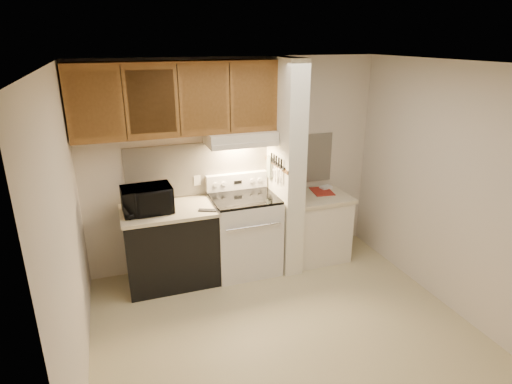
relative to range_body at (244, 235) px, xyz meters
name	(u,v)px	position (x,y,z in m)	size (l,w,h in m)	color
floor	(280,323)	(0.00, -1.16, -0.46)	(3.60, 3.60, 0.00)	#C5B789
ceiling	(286,63)	(0.00, -1.16, 2.04)	(3.60, 3.60, 0.00)	white
wall_back	(235,164)	(0.00, 0.34, 0.79)	(3.60, 0.02, 2.50)	beige
wall_left	(67,237)	(-1.80, -1.16, 0.79)	(0.02, 3.00, 2.50)	beige
wall_right	(444,186)	(1.80, -1.16, 0.79)	(0.02, 3.00, 2.50)	beige
backsplash	(235,166)	(0.00, 0.33, 0.78)	(2.60, 0.02, 0.63)	beige
range_body	(244,235)	(0.00, 0.00, 0.00)	(0.76, 0.65, 0.92)	silver
oven_window	(253,243)	(0.00, -0.32, 0.04)	(0.50, 0.01, 0.30)	black
oven_handle	(254,227)	(0.00, -0.35, 0.26)	(0.02, 0.02, 0.65)	silver
cooktop	(244,198)	(0.00, 0.00, 0.48)	(0.74, 0.64, 0.03)	black
range_backguard	(237,181)	(0.00, 0.28, 0.59)	(0.76, 0.08, 0.20)	silver
range_display	(238,182)	(0.00, 0.24, 0.59)	(0.10, 0.01, 0.04)	black
range_knob_left_outer	(215,185)	(-0.28, 0.24, 0.59)	(0.05, 0.05, 0.02)	silver
range_knob_left_inner	(224,184)	(-0.18, 0.24, 0.59)	(0.05, 0.05, 0.02)	silver
range_knob_right_inner	(252,181)	(0.18, 0.24, 0.59)	(0.05, 0.05, 0.02)	silver
range_knob_right_outer	(260,180)	(0.28, 0.24, 0.59)	(0.05, 0.05, 0.02)	silver
dishwasher_front	(171,247)	(-0.88, 0.01, -0.03)	(1.00, 0.63, 0.87)	black
left_countertop	(168,211)	(-0.88, 0.01, 0.43)	(1.04, 0.67, 0.04)	beige
spoon_rest	(208,210)	(-0.48, -0.19, 0.46)	(0.20, 0.06, 0.01)	black
teal_jar	(135,210)	(-1.23, -0.01, 0.49)	(0.08, 0.08, 0.09)	#216554
outlet	(197,181)	(-0.48, 0.32, 0.64)	(0.08, 0.01, 0.12)	silver
microwave	(147,200)	(-1.10, -0.01, 0.60)	(0.52, 0.36, 0.29)	black
partition_pillar	(285,168)	(0.51, -0.01, 0.79)	(0.22, 0.70, 2.50)	#EEE8CF
pillar_trim	(276,165)	(0.39, -0.01, 0.84)	(0.01, 0.70, 0.04)	brown
knife_strip	(277,164)	(0.39, -0.06, 0.86)	(0.02, 0.42, 0.04)	black
knife_blade_a	(281,176)	(0.38, -0.20, 0.76)	(0.01, 0.04, 0.16)	silver
knife_handle_a	(281,164)	(0.38, -0.20, 0.91)	(0.02, 0.02, 0.10)	black
knife_blade_b	(279,175)	(0.38, -0.14, 0.75)	(0.01, 0.04, 0.18)	silver
knife_handle_b	(279,162)	(0.38, -0.13, 0.91)	(0.02, 0.02, 0.10)	black
knife_blade_c	(276,174)	(0.38, -0.04, 0.74)	(0.01, 0.04, 0.20)	silver
knife_handle_c	(276,160)	(0.38, -0.05, 0.91)	(0.02, 0.02, 0.10)	black
knife_blade_d	(273,171)	(0.38, 0.03, 0.76)	(0.01, 0.04, 0.16)	silver
knife_handle_d	(274,159)	(0.38, 0.02, 0.91)	(0.02, 0.02, 0.10)	black
knife_blade_e	(271,169)	(0.38, 0.12, 0.75)	(0.01, 0.04, 0.18)	silver
knife_handle_e	(272,157)	(0.38, 0.09, 0.91)	(0.02, 0.02, 0.10)	black
oven_mitt	(270,167)	(0.38, 0.17, 0.77)	(0.03, 0.11, 0.27)	gray
right_cab_base	(317,228)	(0.97, -0.01, -0.06)	(0.70, 0.60, 0.81)	silver
right_countertop	(318,197)	(0.97, -0.01, 0.37)	(0.74, 0.64, 0.04)	beige
red_folder	(322,191)	(1.07, 0.09, 0.40)	(0.24, 0.33, 0.01)	maroon
white_box	(326,187)	(1.17, 0.17, 0.41)	(0.14, 0.10, 0.04)	white
range_hood	(240,137)	(0.00, 0.12, 1.17)	(0.78, 0.44, 0.15)	silver
hood_lip	(246,145)	(0.00, -0.08, 1.12)	(0.78, 0.04, 0.06)	silver
upper_cabinets	(176,99)	(-0.69, 0.17, 1.62)	(2.18, 0.33, 0.77)	brown
cab_door_a	(94,105)	(-1.51, 0.01, 1.62)	(0.46, 0.01, 0.63)	brown
cab_gap_a	(124,103)	(-1.23, 0.01, 1.62)	(0.01, 0.01, 0.73)	black
cab_door_b	(152,102)	(-0.96, 0.01, 1.62)	(0.46, 0.01, 0.63)	brown
cab_gap_b	(179,101)	(-0.69, 0.01, 1.62)	(0.01, 0.01, 0.73)	black
cab_door_c	(205,99)	(-0.42, 0.01, 1.62)	(0.46, 0.01, 0.63)	brown
cab_gap_c	(230,98)	(-0.14, 0.01, 1.62)	(0.01, 0.01, 0.73)	black
cab_door_d	(254,97)	(0.13, 0.01, 1.62)	(0.46, 0.01, 0.63)	brown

